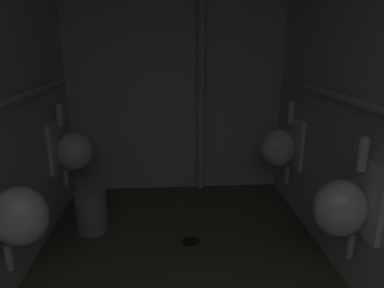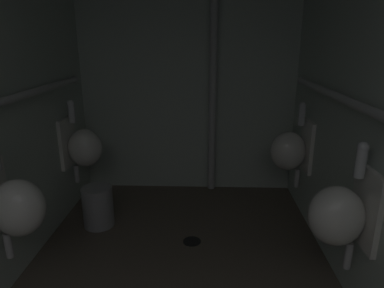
% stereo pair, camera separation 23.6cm
% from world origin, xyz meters
% --- Properties ---
extents(wall_back, '(2.24, 0.06, 2.43)m').
position_xyz_m(wall_back, '(0.00, 3.43, 1.22)').
color(wall_back, '#B3C0B4').
rests_on(wall_back, ground).
extents(urinal_left_mid, '(0.32, 0.30, 0.76)m').
position_xyz_m(urinal_left_mid, '(-0.91, 1.74, 0.61)').
color(urinal_left_mid, silver).
extents(urinal_left_far, '(0.32, 0.30, 0.76)m').
position_xyz_m(urinal_left_far, '(-0.91, 2.87, 0.61)').
color(urinal_left_far, silver).
extents(urinal_right_mid, '(0.32, 0.30, 0.76)m').
position_xyz_m(urinal_right_mid, '(0.91, 1.72, 0.61)').
color(urinal_right_mid, silver).
extents(urinal_right_far, '(0.32, 0.30, 0.76)m').
position_xyz_m(urinal_right_far, '(0.91, 2.85, 0.61)').
color(urinal_right_far, silver).
extents(supply_pipe_right, '(0.06, 2.78, 0.06)m').
position_xyz_m(supply_pipe_right, '(1.00, 1.69, 1.17)').
color(supply_pipe_right, '#B2B2B2').
extents(standpipe_back_wall, '(0.07, 0.07, 2.38)m').
position_xyz_m(standpipe_back_wall, '(0.24, 3.32, 1.22)').
color(standpipe_back_wall, '#B2B2B2').
rests_on(standpipe_back_wall, ground).
extents(floor_drain, '(0.14, 0.14, 0.01)m').
position_xyz_m(floor_drain, '(0.08, 2.35, 0.00)').
color(floor_drain, black).
rests_on(floor_drain, ground).
extents(waste_bin, '(0.25, 0.25, 0.35)m').
position_xyz_m(waste_bin, '(-0.72, 2.58, 0.17)').
color(waste_bin, gray).
rests_on(waste_bin, ground).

